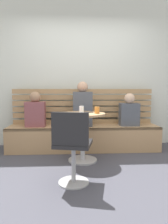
{
  "coord_description": "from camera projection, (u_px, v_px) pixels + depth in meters",
  "views": [
    {
      "loc": [
        -0.2,
        -2.44,
        1.08
      ],
      "look_at": [
        -0.02,
        0.66,
        0.75
      ],
      "focal_mm": 32.7,
      "sensor_mm": 36.0,
      "label": 1
    }
  ],
  "objects": [
    {
      "name": "back_wall",
      "position": [
        82.0,
        72.0,
        4.02
      ],
      "size": [
        5.2,
        0.1,
        2.9
      ],
      "primitive_type": "cube",
      "color": "silver",
      "rests_on": "ground"
    },
    {
      "name": "white_chair",
      "position": [
        72.0,
        146.0,
        2.28
      ],
      "size": [
        0.48,
        0.48,
        0.85
      ],
      "color": "#ADADB2",
      "rests_on": "ground"
    },
    {
      "name": "person_adult",
      "position": [
        83.0,
        106.0,
        3.64
      ],
      "size": [
        0.34,
        0.22,
        0.8
      ],
      "color": "#4C515B",
      "rests_on": "booth_bench"
    },
    {
      "name": "booth_backrest",
      "position": [
        83.0,
        106.0,
        3.9
      ],
      "size": [
        2.65,
        0.04,
        0.67
      ],
      "color": "#A68157",
      "rests_on": "booth_bench"
    },
    {
      "name": "cup_tumbler_orange",
      "position": [
        97.0,
        110.0,
        3.0
      ],
      "size": [
        0.07,
        0.07,
        0.1
      ],
      "primitive_type": "cylinder",
      "color": "orange",
      "rests_on": "cafe_table"
    },
    {
      "name": "cup_water_clear",
      "position": [
        81.0,
        110.0,
        3.02
      ],
      "size": [
        0.07,
        0.07,
        0.11
      ],
      "primitive_type": "cylinder",
      "color": "white",
      "rests_on": "cafe_table"
    },
    {
      "name": "booth_bench",
      "position": [
        84.0,
        138.0,
        3.71
      ],
      "size": [
        2.7,
        0.52,
        0.44
      ],
      "color": "tan",
      "rests_on": "ground"
    },
    {
      "name": "cafe_table",
      "position": [
        83.0,
        128.0,
        3.09
      ],
      "size": [
        0.68,
        0.68,
        0.74
      ],
      "color": "#ADADB2",
      "rests_on": "ground"
    },
    {
      "name": "person_child_middle",
      "position": [
        35.0,
        111.0,
        3.61
      ],
      "size": [
        0.34,
        0.22,
        0.62
      ],
      "color": "brown",
      "rests_on": "booth_bench"
    },
    {
      "name": "phone_on_table",
      "position": [
        88.0,
        112.0,
        3.16
      ],
      "size": [
        0.15,
        0.1,
        0.01
      ],
      "primitive_type": "cube",
      "rotation": [
        0.0,
        0.0,
        1.77
      ],
      "color": "black",
      "rests_on": "cafe_table"
    },
    {
      "name": "ground",
      "position": [
        89.0,
        177.0,
        2.55
      ],
      "size": [
        8.0,
        8.0,
        0.0
      ],
      "primitive_type": "plane",
      "color": "#42424C"
    },
    {
      "name": "person_child_left",
      "position": [
        129.0,
        112.0,
        3.7
      ],
      "size": [
        0.34,
        0.22,
        0.59
      ],
      "color": "#4C515B",
      "rests_on": "booth_bench"
    },
    {
      "name": "plate_small",
      "position": [
        73.0,
        114.0,
        2.89
      ],
      "size": [
        0.17,
        0.17,
        0.01
      ],
      "primitive_type": "cylinder",
      "color": "#DB4C42",
      "rests_on": "cafe_table"
    }
  ]
}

